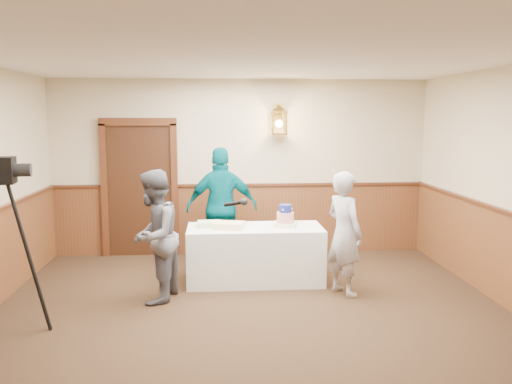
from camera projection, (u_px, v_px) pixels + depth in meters
ground at (256, 339)px, 5.44m from camera, size 7.00×7.00×0.00m
room_shell at (248, 183)px, 5.68m from camera, size 6.02×7.02×2.81m
display_table at (255, 254)px, 7.28m from camera, size 1.80×0.80×0.75m
tiered_cake at (285, 218)px, 7.23m from camera, size 0.35×0.35×0.30m
sheet_cake_yellow at (229, 225)px, 7.13m from camera, size 0.45×0.39×0.08m
sheet_cake_green at (210, 224)px, 7.23m from camera, size 0.33×0.27×0.07m
interviewer at (154, 236)px, 6.45m from camera, size 1.48×0.89×1.59m
baker at (344, 233)px, 6.71m from camera, size 0.60×0.67×1.55m
assistant_p at (222, 207)px, 7.96m from camera, size 1.05×0.46×1.77m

